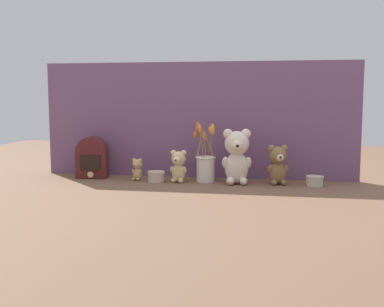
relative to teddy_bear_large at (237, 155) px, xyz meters
name	(u,v)px	position (x,y,z in m)	size (l,w,h in m)	color
ground_plane	(191,183)	(-0.23, 0.00, -0.14)	(4.00, 4.00, 0.00)	brown
backdrop_wall	(197,120)	(-0.23, 0.16, 0.16)	(1.67, 0.02, 0.61)	#704C70
teddy_bear_large	(237,155)	(0.00, 0.00, 0.00)	(0.15, 0.14, 0.27)	beige
teddy_bear_medium	(278,164)	(0.20, 0.02, -0.04)	(0.11, 0.10, 0.20)	olive
teddy_bear_small	(178,166)	(-0.29, -0.01, -0.06)	(0.09, 0.08, 0.16)	#DBBC84
teddy_bear_tiny	(137,169)	(-0.51, 0.01, -0.08)	(0.06, 0.06, 0.11)	tan
flower_vase	(206,164)	(-0.16, 0.03, -0.05)	(0.13, 0.14, 0.31)	silver
vintage_radio	(92,158)	(-0.77, 0.04, -0.04)	(0.17, 0.12, 0.22)	#4C1919
decorative_tin_tall	(315,181)	(0.38, 0.01, -0.12)	(0.08, 0.08, 0.05)	beige
decorative_tin_short	(156,176)	(-0.41, -0.01, -0.12)	(0.09, 0.09, 0.05)	beige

